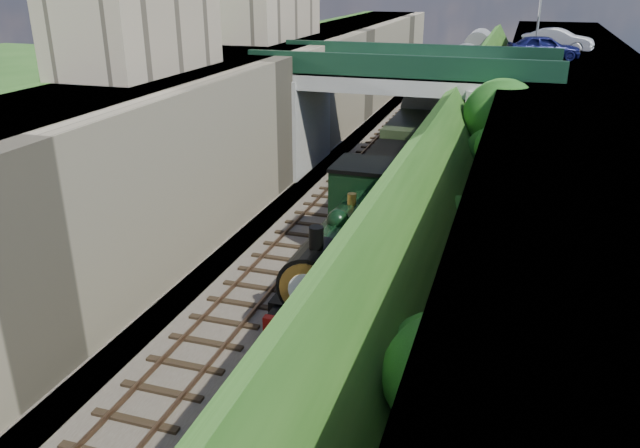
{
  "coord_description": "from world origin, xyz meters",
  "views": [
    {
      "loc": [
        6.51,
        -10.24,
        10.91
      ],
      "look_at": [
        0.0,
        10.1,
        2.38
      ],
      "focal_mm": 35.0,
      "sensor_mm": 36.0,
      "label": 1
    }
  ],
  "objects_px": {
    "road_bridge": "(413,109)",
    "tree": "(504,120)",
    "tender": "(391,188)",
    "car_silver": "(558,40)",
    "car_blue": "(543,47)",
    "locomotive": "(350,242)"
  },
  "relations": [
    {
      "from": "road_bridge",
      "to": "locomotive",
      "type": "height_order",
      "value": "road_bridge"
    },
    {
      "from": "tender",
      "to": "tree",
      "type": "bearing_deg",
      "value": 26.99
    },
    {
      "from": "tree",
      "to": "locomotive",
      "type": "distance_m",
      "value": 11.19
    },
    {
      "from": "car_silver",
      "to": "tender",
      "type": "xyz_separation_m",
      "value": [
        -7.23,
        -17.47,
        -5.36
      ]
    },
    {
      "from": "locomotive",
      "to": "tree",
      "type": "bearing_deg",
      "value": 64.23
    },
    {
      "from": "road_bridge",
      "to": "tree",
      "type": "bearing_deg",
      "value": -41.01
    },
    {
      "from": "car_silver",
      "to": "locomotive",
      "type": "xyz_separation_m",
      "value": [
        -7.23,
        -24.83,
        -5.09
      ]
    },
    {
      "from": "road_bridge",
      "to": "tree",
      "type": "xyz_separation_m",
      "value": [
        4.97,
        -4.32,
        0.57
      ]
    },
    {
      "from": "tree",
      "to": "car_silver",
      "type": "relative_size",
      "value": 1.49
    },
    {
      "from": "road_bridge",
      "to": "car_silver",
      "type": "height_order",
      "value": "car_silver"
    },
    {
      "from": "car_blue",
      "to": "road_bridge",
      "type": "bearing_deg",
      "value": 117.98
    },
    {
      "from": "road_bridge",
      "to": "tree",
      "type": "height_order",
      "value": "road_bridge"
    },
    {
      "from": "car_blue",
      "to": "tender",
      "type": "distance_m",
      "value": 15.2
    },
    {
      "from": "car_blue",
      "to": "tree",
      "type": "bearing_deg",
      "value": 156.61
    },
    {
      "from": "road_bridge",
      "to": "car_blue",
      "type": "height_order",
      "value": "car_blue"
    },
    {
      "from": "car_blue",
      "to": "locomotive",
      "type": "distance_m",
      "value": 21.69
    },
    {
      "from": "tender",
      "to": "car_blue",
      "type": "bearing_deg",
      "value": 63.76
    },
    {
      "from": "locomotive",
      "to": "tender",
      "type": "distance_m",
      "value": 7.37
    },
    {
      "from": "road_bridge",
      "to": "car_blue",
      "type": "bearing_deg",
      "value": 42.7
    },
    {
      "from": "tree",
      "to": "road_bridge",
      "type": "bearing_deg",
      "value": 138.99
    },
    {
      "from": "car_blue",
      "to": "tender",
      "type": "xyz_separation_m",
      "value": [
        -6.29,
        -12.77,
        -5.34
      ]
    },
    {
      "from": "car_silver",
      "to": "locomotive",
      "type": "relative_size",
      "value": 0.43
    }
  ]
}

